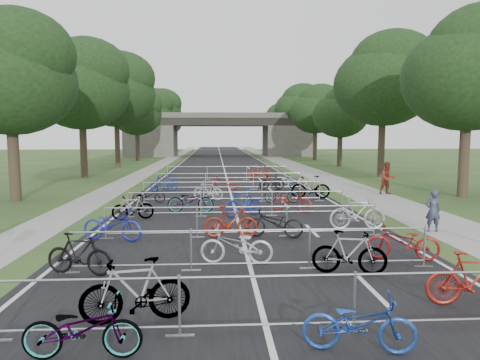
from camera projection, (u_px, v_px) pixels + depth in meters
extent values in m
plane|color=#28471E|center=(268.00, 334.00, 7.49)|extent=(200.00, 200.00, 0.00)
cube|color=black|center=(222.00, 161.00, 57.13)|extent=(11.00, 140.00, 0.01)
cube|color=gray|center=(281.00, 161.00, 57.59)|extent=(3.00, 140.00, 0.01)
cube|color=gray|center=(166.00, 161.00, 56.70)|extent=(2.00, 140.00, 0.01)
cube|color=silver|center=(222.00, 161.00, 57.13)|extent=(0.12, 140.00, 0.00)
cube|color=#4F4C47|center=(152.00, 141.00, 71.11)|extent=(8.00, 8.00, 5.00)
cube|color=#4F4C47|center=(288.00, 141.00, 72.43)|extent=(8.00, 8.00, 5.00)
cube|color=black|center=(221.00, 122.00, 71.44)|extent=(30.00, 8.00, 1.20)
cube|color=#4F4C47|center=(221.00, 115.00, 67.57)|extent=(30.00, 0.40, 0.90)
cube|color=#4F4C47|center=(220.00, 117.00, 75.11)|extent=(30.00, 0.40, 0.90)
cylinder|color=#33261C|center=(14.00, 161.00, 22.50)|extent=(0.56, 0.56, 4.20)
ellipsoid|color=black|center=(10.00, 82.00, 22.07)|extent=(6.72, 6.72, 5.51)
sphere|color=black|center=(16.00, 54.00, 21.47)|extent=(5.38, 5.38, 5.38)
sphere|color=black|center=(5.00, 99.00, 22.62)|extent=(4.37, 4.37, 4.37)
cylinder|color=#33261C|center=(464.00, 157.00, 23.89)|extent=(0.56, 0.56, 4.48)
ellipsoid|color=black|center=(468.00, 77.00, 23.43)|extent=(7.17, 7.17, 5.88)
sphere|color=black|center=(454.00, 95.00, 23.99)|extent=(4.66, 4.66, 4.66)
cylinder|color=#33261C|center=(84.00, 149.00, 34.39)|extent=(0.56, 0.56, 4.72)
ellipsoid|color=black|center=(81.00, 91.00, 33.90)|extent=(7.56, 7.56, 6.20)
sphere|color=black|center=(86.00, 70.00, 33.28)|extent=(6.05, 6.05, 6.05)
sphere|color=black|center=(77.00, 103.00, 34.47)|extent=(4.91, 4.91, 4.91)
cylinder|color=#33261C|center=(381.00, 146.00, 35.77)|extent=(0.56, 0.56, 5.11)
ellipsoid|color=black|center=(383.00, 85.00, 35.25)|extent=(8.18, 8.18, 6.70)
sphere|color=black|center=(394.00, 64.00, 34.61)|extent=(6.54, 6.54, 6.54)
sphere|color=black|center=(375.00, 98.00, 35.82)|extent=(5.31, 5.31, 5.31)
cylinder|color=#33261C|center=(117.00, 143.00, 46.27)|extent=(0.56, 0.56, 5.25)
ellipsoid|color=black|center=(116.00, 95.00, 45.73)|extent=(8.40, 8.40, 6.89)
sphere|color=black|center=(120.00, 78.00, 45.10)|extent=(6.72, 6.72, 6.72)
sphere|color=black|center=(113.00, 105.00, 46.31)|extent=(5.46, 5.46, 5.46)
cylinder|color=#33261C|center=(340.00, 149.00, 47.75)|extent=(0.56, 0.56, 3.85)
ellipsoid|color=black|center=(341.00, 115.00, 47.36)|extent=(6.16, 6.16, 5.05)
sphere|color=black|center=(348.00, 103.00, 46.77)|extent=(4.93, 4.93, 4.93)
sphere|color=black|center=(335.00, 122.00, 47.90)|extent=(4.00, 4.00, 4.00)
cylinder|color=#33261C|center=(137.00, 145.00, 58.24)|extent=(0.56, 0.56, 4.20)
ellipsoid|color=black|center=(137.00, 115.00, 57.81)|extent=(6.72, 6.72, 5.51)
sphere|color=black|center=(140.00, 105.00, 57.21)|extent=(5.38, 5.38, 5.38)
sphere|color=black|center=(134.00, 121.00, 58.37)|extent=(4.37, 4.37, 4.37)
cylinder|color=#33261C|center=(315.00, 144.00, 59.63)|extent=(0.56, 0.56, 4.48)
ellipsoid|color=black|center=(315.00, 112.00, 59.17)|extent=(7.17, 7.17, 5.88)
sphere|color=black|center=(321.00, 102.00, 58.56)|extent=(5.73, 5.73, 5.73)
sphere|color=black|center=(311.00, 119.00, 59.73)|extent=(4.66, 4.66, 4.66)
cylinder|color=#33261C|center=(151.00, 142.00, 70.13)|extent=(0.56, 0.56, 4.72)
ellipsoid|color=black|center=(150.00, 113.00, 69.64)|extent=(7.56, 7.56, 6.20)
sphere|color=black|center=(153.00, 104.00, 69.02)|extent=(6.05, 6.05, 6.05)
sphere|color=black|center=(148.00, 119.00, 70.21)|extent=(4.91, 4.91, 4.91)
cylinder|color=#33261C|center=(298.00, 141.00, 71.51)|extent=(0.56, 0.56, 5.11)
ellipsoid|color=black|center=(299.00, 110.00, 70.99)|extent=(8.18, 8.18, 6.70)
sphere|color=black|center=(303.00, 100.00, 70.36)|extent=(6.54, 6.54, 6.54)
sphere|color=black|center=(295.00, 117.00, 71.56)|extent=(5.31, 5.31, 5.31)
cylinder|color=#33261C|center=(160.00, 140.00, 82.02)|extent=(0.56, 0.56, 5.25)
ellipsoid|color=black|center=(159.00, 113.00, 81.48)|extent=(8.40, 8.40, 6.89)
sphere|color=black|center=(162.00, 103.00, 80.84)|extent=(6.72, 6.72, 6.72)
sphere|color=black|center=(157.00, 118.00, 82.06)|extent=(5.46, 5.46, 5.46)
cylinder|color=#33261C|center=(286.00, 143.00, 83.49)|extent=(0.56, 0.56, 3.85)
ellipsoid|color=black|center=(287.00, 124.00, 83.10)|extent=(6.16, 6.16, 5.05)
sphere|color=black|center=(290.00, 117.00, 82.51)|extent=(4.93, 4.93, 4.93)
sphere|color=black|center=(284.00, 128.00, 83.65)|extent=(4.00, 4.00, 4.00)
cylinder|color=#33261C|center=(167.00, 141.00, 93.98)|extent=(0.56, 0.56, 4.20)
ellipsoid|color=black|center=(167.00, 123.00, 93.55)|extent=(6.72, 6.72, 5.51)
sphere|color=black|center=(169.00, 116.00, 92.95)|extent=(5.38, 5.38, 5.38)
sphere|color=black|center=(165.00, 126.00, 94.11)|extent=(4.37, 4.37, 4.37)
cylinder|color=#33261C|center=(278.00, 141.00, 95.38)|extent=(0.56, 0.56, 4.48)
ellipsoid|color=black|center=(278.00, 121.00, 94.92)|extent=(7.17, 7.17, 5.88)
sphere|color=black|center=(281.00, 114.00, 94.30)|extent=(5.73, 5.73, 5.73)
sphere|color=black|center=(275.00, 125.00, 95.48)|extent=(4.66, 4.66, 4.66)
cylinder|color=#96999D|center=(268.00, 276.00, 7.38)|extent=(9.20, 0.04, 0.04)
cylinder|color=#96999D|center=(268.00, 324.00, 7.47)|extent=(9.20, 0.04, 0.04)
cylinder|color=#96999D|center=(179.00, 306.00, 7.35)|extent=(0.05, 0.05, 1.10)
cube|color=#96999D|center=(180.00, 336.00, 7.40)|extent=(0.50, 0.08, 0.03)
cylinder|color=#96999D|center=(354.00, 302.00, 7.52)|extent=(0.05, 0.05, 1.10)
cube|color=#96999D|center=(354.00, 331.00, 7.58)|extent=(0.50, 0.08, 0.03)
cylinder|color=#96999D|center=(251.00, 230.00, 10.96)|extent=(9.20, 0.04, 0.04)
cylinder|color=#96999D|center=(251.00, 263.00, 11.05)|extent=(9.20, 0.04, 0.04)
cylinder|color=#96999D|center=(69.00, 252.00, 10.74)|extent=(0.05, 0.05, 1.10)
cube|color=#96999D|center=(70.00, 273.00, 10.80)|extent=(0.50, 0.08, 0.03)
cylinder|color=#96999D|center=(191.00, 250.00, 10.92)|extent=(0.05, 0.05, 1.10)
cube|color=#96999D|center=(191.00, 270.00, 10.98)|extent=(0.50, 0.08, 0.03)
cylinder|color=#96999D|center=(310.00, 248.00, 11.10)|extent=(0.05, 0.05, 1.10)
cube|color=#96999D|center=(309.00, 268.00, 11.15)|extent=(0.50, 0.08, 0.03)
cylinder|color=#96999D|center=(424.00, 246.00, 11.27)|extent=(0.05, 0.05, 1.10)
cube|color=#96999D|center=(423.00, 266.00, 11.33)|extent=(0.50, 0.08, 0.03)
cylinder|color=#96999D|center=(242.00, 207.00, 14.53)|extent=(9.20, 0.04, 0.04)
cylinder|color=#96999D|center=(242.00, 232.00, 14.62)|extent=(9.20, 0.04, 0.04)
cylinder|color=#96999D|center=(105.00, 223.00, 14.32)|extent=(0.05, 0.05, 1.10)
cube|color=#96999D|center=(106.00, 238.00, 14.37)|extent=(0.50, 0.08, 0.03)
cylinder|color=#96999D|center=(197.00, 222.00, 14.49)|extent=(0.05, 0.05, 1.10)
cube|color=#96999D|center=(197.00, 237.00, 14.55)|extent=(0.50, 0.08, 0.03)
cylinder|color=#96999D|center=(287.00, 221.00, 14.67)|extent=(0.05, 0.05, 1.10)
cube|color=#96999D|center=(286.00, 236.00, 14.73)|extent=(0.50, 0.08, 0.03)
cylinder|color=#96999D|center=(374.00, 220.00, 14.85)|extent=(0.05, 0.05, 1.10)
cube|color=#96999D|center=(374.00, 235.00, 14.90)|extent=(0.50, 0.08, 0.03)
cylinder|color=#96999D|center=(237.00, 192.00, 18.30)|extent=(9.20, 0.04, 0.04)
cylinder|color=#96999D|center=(237.00, 212.00, 18.39)|extent=(9.20, 0.04, 0.04)
cylinder|color=#96999D|center=(128.00, 205.00, 18.09)|extent=(0.05, 0.05, 1.10)
cube|color=#96999D|center=(129.00, 217.00, 18.15)|extent=(0.50, 0.08, 0.03)
cylinder|color=#96999D|center=(201.00, 204.00, 18.27)|extent=(0.05, 0.05, 1.10)
cube|color=#96999D|center=(201.00, 216.00, 18.32)|extent=(0.50, 0.08, 0.03)
cylinder|color=#96999D|center=(272.00, 203.00, 18.44)|extent=(0.05, 0.05, 1.10)
cube|color=#96999D|center=(272.00, 215.00, 18.50)|extent=(0.50, 0.08, 0.03)
cylinder|color=#96999D|center=(342.00, 203.00, 18.62)|extent=(0.05, 0.05, 1.10)
cube|color=#96999D|center=(342.00, 215.00, 18.68)|extent=(0.50, 0.08, 0.03)
cylinder|color=#96999D|center=(233.00, 182.00, 22.27)|extent=(9.20, 0.04, 0.04)
cylinder|color=#96999D|center=(233.00, 198.00, 22.37)|extent=(9.20, 0.04, 0.04)
cylinder|color=#96999D|center=(144.00, 192.00, 22.06)|extent=(0.05, 0.05, 1.10)
cube|color=#96999D|center=(144.00, 202.00, 22.12)|extent=(0.50, 0.08, 0.03)
cylinder|color=#96999D|center=(203.00, 192.00, 22.24)|extent=(0.05, 0.05, 1.10)
cube|color=#96999D|center=(203.00, 202.00, 22.29)|extent=(0.50, 0.08, 0.03)
cylinder|color=#96999D|center=(262.00, 191.00, 22.41)|extent=(0.05, 0.05, 1.10)
cube|color=#96999D|center=(262.00, 201.00, 22.47)|extent=(0.50, 0.08, 0.03)
cylinder|color=#96999D|center=(320.00, 191.00, 22.59)|extent=(0.05, 0.05, 1.10)
cube|color=#96999D|center=(319.00, 201.00, 22.65)|extent=(0.50, 0.08, 0.03)
cylinder|color=#96999D|center=(230.00, 173.00, 27.24)|extent=(9.20, 0.04, 0.04)
cylinder|color=#96999D|center=(230.00, 187.00, 27.33)|extent=(9.20, 0.04, 0.04)
cylinder|color=#96999D|center=(157.00, 182.00, 27.03)|extent=(0.05, 0.05, 1.10)
cube|color=#96999D|center=(157.00, 190.00, 27.08)|extent=(0.50, 0.08, 0.03)
cylinder|color=#96999D|center=(206.00, 181.00, 27.20)|extent=(0.05, 0.05, 1.10)
cube|color=#96999D|center=(206.00, 190.00, 27.26)|extent=(0.50, 0.08, 0.03)
cylinder|color=#96999D|center=(253.00, 181.00, 27.38)|extent=(0.05, 0.05, 1.10)
cube|color=#96999D|center=(253.00, 189.00, 27.44)|extent=(0.50, 0.08, 0.03)
cylinder|color=#96999D|center=(301.00, 181.00, 27.56)|extent=(0.05, 0.05, 1.10)
cube|color=#96999D|center=(301.00, 189.00, 27.61)|extent=(0.50, 0.08, 0.03)
cylinder|color=#96999D|center=(227.00, 167.00, 33.20)|extent=(9.20, 0.04, 0.04)
cylinder|color=#96999D|center=(227.00, 178.00, 33.29)|extent=(9.20, 0.04, 0.04)
cylinder|color=#96999D|center=(167.00, 173.00, 32.98)|extent=(0.05, 0.05, 1.10)
cube|color=#96999D|center=(168.00, 180.00, 33.04)|extent=(0.50, 0.08, 0.03)
cylinder|color=#96999D|center=(207.00, 173.00, 33.16)|extent=(0.05, 0.05, 1.10)
cube|color=#96999D|center=(207.00, 180.00, 33.22)|extent=(0.50, 0.08, 0.03)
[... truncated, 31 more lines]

